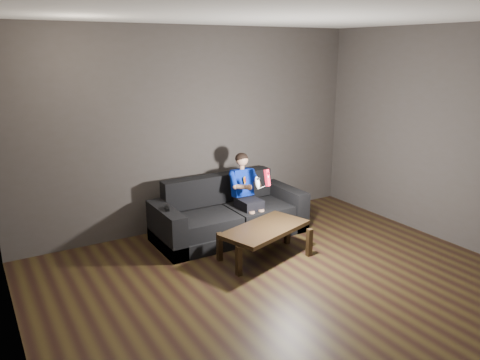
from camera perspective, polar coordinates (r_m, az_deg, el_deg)
floor at (r=4.80m, az=8.25°, el=-14.47°), size 5.00×5.00×0.00m
back_wall at (r=6.37m, az=-5.59°, el=6.14°), size 5.00×0.04×2.70m
left_wall at (r=3.35m, az=-26.24°, el=-4.24°), size 0.04×5.00×2.70m
right_wall at (r=6.17m, az=27.21°, el=4.17°), size 0.04×5.00×2.70m
ceiling at (r=4.17m, az=9.79°, el=19.62°), size 5.00×5.00×0.02m
sofa at (r=6.20m, az=-1.35°, el=-4.56°), size 1.99×0.86×0.77m
child at (r=6.14m, az=0.71°, el=-0.86°), size 0.41×0.50×1.00m
wii_remote_red at (r=5.82m, az=3.34°, el=0.28°), size 0.07×0.09×0.22m
nunchuk_white at (r=5.75m, az=2.12°, el=-0.33°), size 0.08×0.10×0.16m
wii_remote_black at (r=5.68m, az=-8.89°, el=-3.43°), size 0.08×0.16×0.03m
coffee_table at (r=5.51m, az=3.08°, el=-6.26°), size 1.19×0.84×0.39m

